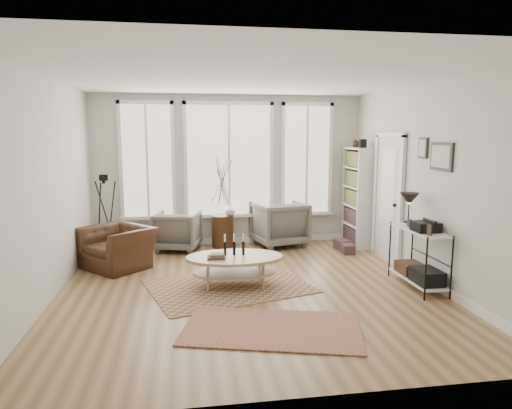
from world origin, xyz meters
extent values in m
plane|color=#97754F|center=(0.00, 0.00, 0.00)|extent=(5.50, 5.50, 0.00)
plane|color=white|center=(0.00, 0.00, 2.90)|extent=(5.50, 5.50, 0.00)
cube|color=beige|center=(0.00, 2.75, 1.45)|extent=(5.20, 0.04, 2.90)
cube|color=beige|center=(0.00, -2.75, 1.45)|extent=(5.20, 0.04, 2.90)
cube|color=beige|center=(-2.60, 0.00, 1.45)|extent=(0.04, 5.50, 2.90)
cube|color=beige|center=(2.60, 0.00, 1.45)|extent=(0.04, 5.50, 2.90)
cube|color=white|center=(0.00, 2.74, 0.06)|extent=(5.10, 0.04, 0.12)
cube|color=white|center=(2.58, 0.00, 0.06)|extent=(0.03, 5.40, 0.12)
cube|color=tan|center=(0.00, 2.73, 1.65)|extent=(1.60, 0.03, 2.10)
cube|color=tan|center=(-1.55, 2.73, 1.65)|extent=(0.90, 0.03, 2.10)
cube|color=tan|center=(1.55, 2.73, 1.65)|extent=(0.90, 0.03, 2.10)
cube|color=white|center=(0.00, 2.71, 1.65)|extent=(1.74, 0.06, 2.24)
cube|color=white|center=(-1.55, 2.71, 1.65)|extent=(1.04, 0.06, 2.24)
cube|color=white|center=(1.55, 2.71, 1.65)|extent=(1.04, 0.06, 2.24)
cube|color=white|center=(0.00, 2.69, 0.57)|extent=(4.10, 0.12, 0.06)
cube|color=silver|center=(2.58, 1.15, 1.05)|extent=(0.04, 0.88, 2.10)
cube|color=white|center=(2.56, 1.15, 1.30)|extent=(0.01, 0.55, 1.20)
cube|color=white|center=(2.56, 0.66, 1.05)|extent=(0.06, 0.08, 2.18)
cube|color=white|center=(2.56, 1.64, 1.05)|extent=(0.06, 0.08, 2.18)
cube|color=white|center=(2.56, 1.15, 2.14)|extent=(0.06, 1.06, 0.08)
sphere|color=black|center=(2.53, 0.82, 1.00)|extent=(0.06, 0.06, 0.06)
cube|color=white|center=(2.43, 1.81, 0.95)|extent=(0.30, 0.03, 1.90)
cube|color=white|center=(2.43, 2.63, 0.95)|extent=(0.30, 0.03, 1.90)
cube|color=white|center=(2.58, 2.23, 0.95)|extent=(0.02, 0.85, 1.90)
cube|color=white|center=(2.43, 2.23, 0.95)|extent=(0.30, 0.81, 1.90)
cube|color=brown|center=(2.43, 2.23, 0.95)|extent=(0.24, 0.75, 1.76)
cube|color=black|center=(2.43, 2.02, 1.98)|extent=(0.12, 0.10, 0.16)
sphere|color=#3A2214|center=(2.43, 2.38, 1.97)|extent=(0.14, 0.14, 0.14)
cube|color=white|center=(2.38, -0.30, 0.12)|extent=(0.37, 1.07, 0.03)
cube|color=white|center=(2.38, -0.30, 0.82)|extent=(0.37, 1.07, 0.02)
cylinder|color=black|center=(2.20, -0.83, 0.42)|extent=(0.02, 0.02, 0.85)
cylinder|color=black|center=(2.56, -0.83, 0.42)|extent=(0.02, 0.02, 0.85)
cylinder|color=black|center=(2.20, 0.23, 0.42)|extent=(0.02, 0.02, 0.85)
cylinder|color=black|center=(2.56, 0.23, 0.42)|extent=(0.02, 0.02, 0.85)
cylinder|color=black|center=(2.38, 0.05, 0.88)|extent=(0.14, 0.14, 0.02)
cylinder|color=black|center=(2.38, 0.05, 1.01)|extent=(0.02, 0.02, 0.30)
cone|color=black|center=(2.38, 0.05, 1.21)|extent=(0.28, 0.28, 0.18)
cube|color=black|center=(2.38, -0.45, 0.91)|extent=(0.32, 0.30, 0.13)
cube|color=black|center=(2.38, -0.55, 0.23)|extent=(0.32, 0.45, 0.20)
cube|color=#3A2214|center=(2.38, -0.08, 0.21)|extent=(0.32, 0.40, 0.16)
cube|color=black|center=(2.28, -0.72, 0.91)|extent=(0.02, 0.10, 0.14)
cube|color=black|center=(2.28, -0.18, 0.91)|extent=(0.02, 0.10, 0.12)
cube|color=black|center=(2.58, -0.40, 1.85)|extent=(0.03, 0.52, 0.38)
cube|color=silver|center=(2.56, -0.40, 1.85)|extent=(0.01, 0.44, 0.30)
cube|color=black|center=(2.58, 0.10, 1.95)|extent=(0.03, 0.24, 0.30)
cube|color=silver|center=(2.56, 0.10, 1.95)|extent=(0.01, 0.18, 0.24)
cube|color=brown|center=(-0.27, 0.13, 0.01)|extent=(2.53, 2.17, 0.01)
cube|color=maroon|center=(0.07, -1.40, 0.01)|extent=(2.17, 1.56, 0.01)
ellipsoid|color=tan|center=(-0.18, 0.15, 0.20)|extent=(1.21, 0.79, 0.03)
ellipsoid|color=tan|center=(-0.18, 0.15, 0.41)|extent=(1.41, 0.93, 0.04)
cylinder|color=tan|center=(-0.56, -0.07, 0.20)|extent=(0.04, 0.04, 0.39)
cylinder|color=tan|center=(0.21, -0.07, 0.20)|extent=(0.04, 0.04, 0.39)
cylinder|color=tan|center=(-0.56, 0.37, 0.20)|extent=(0.04, 0.04, 0.39)
cylinder|color=tan|center=(0.21, 0.37, 0.20)|extent=(0.04, 0.04, 0.39)
cylinder|color=black|center=(-0.31, 0.21, 0.54)|extent=(0.04, 0.04, 0.20)
cylinder|color=black|center=(-0.18, 0.21, 0.54)|extent=(0.04, 0.04, 0.20)
cylinder|color=black|center=(-0.05, 0.21, 0.54)|extent=(0.04, 0.04, 0.20)
cube|color=#33512F|center=(-0.44, 0.05, 0.47)|extent=(0.24, 0.17, 0.07)
imported|color=slate|center=(-1.01, 2.36, 0.36)|extent=(0.95, 0.96, 0.73)
imported|color=slate|center=(0.93, 2.42, 0.43)|extent=(1.12, 1.14, 0.87)
cylinder|color=#3A2214|center=(-0.16, 2.45, 0.31)|extent=(0.41, 0.41, 0.62)
imported|color=silver|center=(-0.01, 2.45, 0.73)|extent=(0.25, 0.25, 0.22)
imported|color=#3A2214|center=(-1.96, 1.35, 0.33)|extent=(1.36, 1.36, 0.67)
cylinder|color=black|center=(-2.25, 2.09, 1.33)|extent=(0.06, 0.06, 0.06)
cube|color=black|center=(-2.25, 2.09, 1.41)|extent=(0.15, 0.12, 0.10)
cylinder|color=black|center=(-2.25, 2.00, 1.41)|extent=(0.06, 0.08, 0.06)
cube|color=brown|center=(2.05, 1.92, 0.09)|extent=(0.27, 0.32, 0.18)
cube|color=brown|center=(2.05, 1.61, 0.09)|extent=(0.22, 0.28, 0.17)
camera|label=1|loc=(-0.84, -6.11, 2.14)|focal=32.00mm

